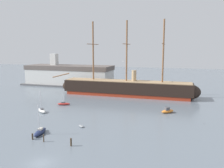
{
  "coord_description": "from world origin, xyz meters",
  "views": [
    {
      "loc": [
        21.7,
        -30.22,
        18.66
      ],
      "look_at": [
        -0.33,
        40.54,
        7.25
      ],
      "focal_mm": 36.84,
      "sensor_mm": 36.0,
      "label": 1
    }
  ],
  "objects_px": {
    "tall_ship": "(126,88)",
    "motorboat_alongside_stern": "(167,111)",
    "dinghy_distant_centre": "(135,92)",
    "mooring_piling_left_pair": "(71,142)",
    "mooring_piling_right_pair": "(44,138)",
    "sailboat_alongside_bow": "(64,104)",
    "dockside_warehouse_left": "(69,75)",
    "seagull_in_flight": "(123,61)",
    "sailboat_foreground_left": "(40,132)",
    "dinghy_near_centre": "(81,126)",
    "mooring_piling_nearest": "(32,136)",
    "sailboat_mid_left": "(42,110)"
  },
  "relations": [
    {
      "from": "tall_ship",
      "to": "motorboat_alongside_stern",
      "type": "bearing_deg",
      "value": -49.59
    },
    {
      "from": "tall_ship",
      "to": "dinghy_distant_centre",
      "type": "xyz_separation_m",
      "value": [
        2.04,
        7.52,
        -2.87
      ]
    },
    {
      "from": "mooring_piling_left_pair",
      "to": "mooring_piling_right_pair",
      "type": "relative_size",
      "value": 1.02
    },
    {
      "from": "sailboat_alongside_bow",
      "to": "dockside_warehouse_left",
      "type": "xyz_separation_m",
      "value": [
        -18.44,
        39.33,
        4.64
      ]
    },
    {
      "from": "mooring_piling_right_pair",
      "to": "seagull_in_flight",
      "type": "height_order",
      "value": "seagull_in_flight"
    },
    {
      "from": "sailboat_foreground_left",
      "to": "sailboat_alongside_bow",
      "type": "xyz_separation_m",
      "value": [
        -8.1,
        25.14,
        -0.11
      ]
    },
    {
      "from": "dinghy_near_centre",
      "to": "mooring_piling_right_pair",
      "type": "distance_m",
      "value": 10.97
    },
    {
      "from": "mooring_piling_right_pair",
      "to": "dockside_warehouse_left",
      "type": "relative_size",
      "value": 0.03
    },
    {
      "from": "mooring_piling_nearest",
      "to": "dockside_warehouse_left",
      "type": "height_order",
      "value": "dockside_warehouse_left"
    },
    {
      "from": "mooring_piling_right_pair",
      "to": "dinghy_near_centre",
      "type": "bearing_deg",
      "value": 71.44
    },
    {
      "from": "dinghy_near_centre",
      "to": "mooring_piling_right_pair",
      "type": "bearing_deg",
      "value": -108.56
    },
    {
      "from": "tall_ship",
      "to": "mooring_piling_left_pair",
      "type": "bearing_deg",
      "value": -88.54
    },
    {
      "from": "dockside_warehouse_left",
      "to": "tall_ship",
      "type": "bearing_deg",
      "value": -27.57
    },
    {
      "from": "dinghy_distant_centre",
      "to": "tall_ship",
      "type": "bearing_deg",
      "value": -105.14
    },
    {
      "from": "dinghy_distant_centre",
      "to": "motorboat_alongside_stern",
      "type": "bearing_deg",
      "value": -61.17
    },
    {
      "from": "dinghy_near_centre",
      "to": "sailboat_alongside_bow",
      "type": "distance_m",
      "value": 23.48
    },
    {
      "from": "sailboat_foreground_left",
      "to": "mooring_piling_right_pair",
      "type": "distance_m",
      "value": 4.74
    },
    {
      "from": "dinghy_near_centre",
      "to": "sailboat_alongside_bow",
      "type": "relative_size",
      "value": 0.37
    },
    {
      "from": "tall_ship",
      "to": "sailboat_alongside_bow",
      "type": "height_order",
      "value": "tall_ship"
    },
    {
      "from": "dockside_warehouse_left",
      "to": "sailboat_alongside_bow",
      "type": "bearing_deg",
      "value": -64.88
    },
    {
      "from": "mooring_piling_nearest",
      "to": "dockside_warehouse_left",
      "type": "distance_m",
      "value": 72.79
    },
    {
      "from": "motorboat_alongside_stern",
      "to": "mooring_piling_nearest",
      "type": "relative_size",
      "value": 3.29
    },
    {
      "from": "mooring_piling_right_pair",
      "to": "dockside_warehouse_left",
      "type": "xyz_separation_m",
      "value": [
        -29.78,
        67.92,
        4.33
      ]
    },
    {
      "from": "sailboat_mid_left",
      "to": "sailboat_alongside_bow",
      "type": "relative_size",
      "value": 1.17
    },
    {
      "from": "tall_ship",
      "to": "mooring_piling_left_pair",
      "type": "relative_size",
      "value": 38.83
    },
    {
      "from": "dinghy_distant_centre",
      "to": "mooring_piling_right_pair",
      "type": "height_order",
      "value": "mooring_piling_right_pair"
    },
    {
      "from": "dockside_warehouse_left",
      "to": "motorboat_alongside_stern",
      "type": "bearing_deg",
      "value": -36.52
    },
    {
      "from": "sailboat_foreground_left",
      "to": "mooring_piling_nearest",
      "type": "bearing_deg",
      "value": -84.48
    },
    {
      "from": "mooring_piling_left_pair",
      "to": "dockside_warehouse_left",
      "type": "bearing_deg",
      "value": 117.87
    },
    {
      "from": "dinghy_near_centre",
      "to": "dinghy_distant_centre",
      "type": "xyz_separation_m",
      "value": [
        3.51,
        46.91,
        0.11
      ]
    },
    {
      "from": "motorboat_alongside_stern",
      "to": "mooring_piling_left_pair",
      "type": "height_order",
      "value": "motorboat_alongside_stern"
    },
    {
      "from": "sailboat_foreground_left",
      "to": "dockside_warehouse_left",
      "type": "relative_size",
      "value": 0.14
    },
    {
      "from": "sailboat_alongside_bow",
      "to": "mooring_piling_right_pair",
      "type": "relative_size",
      "value": 3.55
    },
    {
      "from": "motorboat_alongside_stern",
      "to": "dinghy_near_centre",
      "type": "bearing_deg",
      "value": -135.14
    },
    {
      "from": "tall_ship",
      "to": "sailboat_mid_left",
      "type": "relative_size",
      "value": 9.53
    },
    {
      "from": "dinghy_distant_centre",
      "to": "dockside_warehouse_left",
      "type": "xyz_separation_m",
      "value": [
        -36.78,
        10.62,
        4.77
      ]
    },
    {
      "from": "tall_ship",
      "to": "motorboat_alongside_stern",
      "type": "relative_size",
      "value": 14.51
    },
    {
      "from": "sailboat_foreground_left",
      "to": "dockside_warehouse_left",
      "type": "height_order",
      "value": "dockside_warehouse_left"
    },
    {
      "from": "sailboat_alongside_bow",
      "to": "seagull_in_flight",
      "type": "relative_size",
      "value": 5.5
    },
    {
      "from": "sailboat_alongside_bow",
      "to": "dinghy_near_centre",
      "type": "bearing_deg",
      "value": -50.83
    },
    {
      "from": "tall_ship",
      "to": "mooring_piling_nearest",
      "type": "xyz_separation_m",
      "value": [
        -7.91,
        -49.37,
        -2.56
      ]
    },
    {
      "from": "sailboat_foreground_left",
      "to": "dinghy_distant_centre",
      "type": "distance_m",
      "value": 54.81
    },
    {
      "from": "sailboat_foreground_left",
      "to": "sailboat_mid_left",
      "type": "relative_size",
      "value": 1.05
    },
    {
      "from": "motorboat_alongside_stern",
      "to": "dinghy_distant_centre",
      "type": "distance_m",
      "value": 32.02
    },
    {
      "from": "tall_ship",
      "to": "mooring_piling_right_pair",
      "type": "distance_m",
      "value": 50.08
    },
    {
      "from": "sailboat_foreground_left",
      "to": "dinghy_near_centre",
      "type": "bearing_deg",
      "value": 45.85
    },
    {
      "from": "mooring_piling_nearest",
      "to": "mooring_piling_right_pair",
      "type": "bearing_deg",
      "value": -7.8
    },
    {
      "from": "sailboat_mid_left",
      "to": "sailboat_foreground_left",
      "type": "bearing_deg",
      "value": -56.98
    },
    {
      "from": "dinghy_near_centre",
      "to": "seagull_in_flight",
      "type": "xyz_separation_m",
      "value": [
        9.23,
        4.44,
        15.47
      ]
    },
    {
      "from": "sailboat_alongside_bow",
      "to": "seagull_in_flight",
      "type": "xyz_separation_m",
      "value": [
        24.06,
        -13.76,
        15.23
      ]
    }
  ]
}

